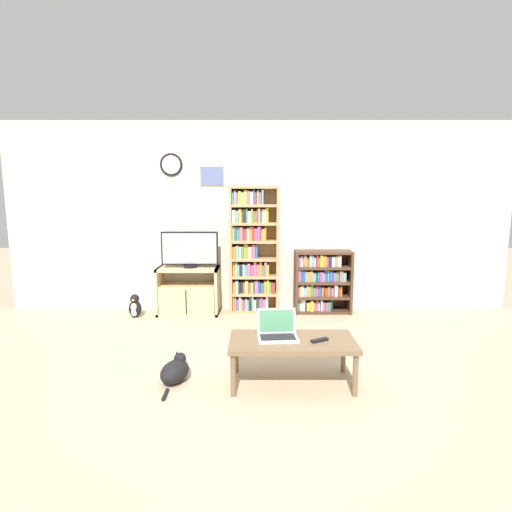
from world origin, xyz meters
TOP-DOWN VIEW (x-y plane):
  - ground_plane at (0.00, 0.00)m, footprint 18.00×18.00m
  - wall_back at (-0.01, 2.35)m, footprint 7.01×0.09m
  - tv_stand at (-0.96, 2.07)m, footprint 0.82×0.42m
  - television at (-0.93, 2.08)m, footprint 0.76×0.18m
  - bookshelf_tall at (-0.09, 2.18)m, footprint 0.67×0.28m
  - bookshelf_short at (0.85, 2.16)m, footprint 0.77×0.32m
  - coffee_table at (0.27, 0.01)m, footprint 1.06×0.52m
  - laptop at (0.14, 0.06)m, footprint 0.36×0.28m
  - remote_near_laptop at (0.49, -0.03)m, footprint 0.16×0.12m
  - cat at (-0.73, 0.04)m, footprint 0.31×0.52m
  - penguin_figurine at (-1.64, 1.90)m, footprint 0.17×0.15m

SIDE VIEW (x-z plane):
  - ground_plane at x=0.00m, z-range 0.00..0.00m
  - cat at x=-0.73m, z-range -0.02..0.22m
  - penguin_figurine at x=-1.64m, z-range -0.01..0.30m
  - tv_stand at x=-0.96m, z-range 0.00..0.64m
  - coffee_table at x=0.27m, z-range 0.16..0.55m
  - remote_near_laptop at x=0.49m, z-range 0.39..0.41m
  - bookshelf_short at x=0.85m, z-range 0.00..0.86m
  - laptop at x=0.14m, z-range 0.33..0.57m
  - bookshelf_tall at x=-0.09m, z-range -0.02..1.71m
  - television at x=-0.93m, z-range 0.64..1.13m
  - wall_back at x=-0.01m, z-range 0.00..2.60m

